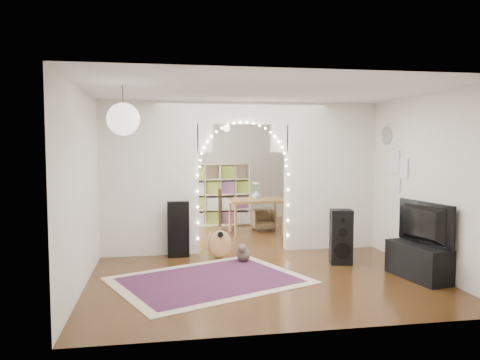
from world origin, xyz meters
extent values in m
plane|color=black|center=(0.00, 0.00, 0.00)|extent=(7.50, 7.50, 0.00)
cube|color=white|center=(0.00, 0.00, 2.70)|extent=(5.00, 7.50, 0.02)
cube|color=silver|center=(0.00, 3.75, 1.35)|extent=(5.00, 0.02, 2.70)
cube|color=silver|center=(0.00, -3.75, 1.35)|extent=(5.00, 0.02, 2.70)
cube|color=silver|center=(-2.50, 0.00, 1.35)|extent=(0.02, 7.50, 2.70)
cube|color=silver|center=(2.50, 0.00, 1.35)|extent=(0.02, 7.50, 2.70)
cube|color=silver|center=(-1.65, 0.00, 1.35)|extent=(1.70, 0.20, 2.70)
cube|color=silver|center=(1.65, 0.00, 1.35)|extent=(1.70, 0.20, 2.70)
cube|color=silver|center=(0.00, 0.00, 2.50)|extent=(1.60, 0.20, 0.40)
cube|color=white|center=(-2.47, 1.80, 1.50)|extent=(0.04, 1.20, 1.40)
cylinder|color=white|center=(2.48, -0.60, 2.10)|extent=(0.03, 0.31, 0.31)
sphere|color=white|center=(-1.90, -2.40, 2.25)|extent=(0.40, 0.40, 0.40)
cube|color=maroon|center=(-0.79, -1.77, 0.01)|extent=(3.12, 2.77, 0.02)
cube|color=black|center=(-1.17, -0.28, 0.49)|extent=(0.38, 0.14, 0.97)
ellipsoid|color=tan|center=(-0.47, -0.49, 0.42)|extent=(0.42, 0.24, 0.48)
cube|color=black|center=(-0.47, -0.49, 0.82)|extent=(0.05, 0.04, 0.55)
cube|color=black|center=(-0.47, -0.49, 1.12)|extent=(0.07, 0.04, 0.12)
ellipsoid|color=brown|center=(-0.12, -0.75, 0.12)|extent=(0.31, 0.40, 0.25)
sphere|color=brown|center=(-0.16, -0.89, 0.25)|extent=(0.18, 0.18, 0.15)
cone|color=brown|center=(-0.20, -0.89, 0.32)|extent=(0.05, 0.05, 0.05)
cone|color=brown|center=(-0.12, -0.89, 0.32)|extent=(0.05, 0.05, 0.05)
cylinder|color=brown|center=(-0.06, -0.56, 0.04)|extent=(0.10, 0.23, 0.08)
cube|color=black|center=(1.42, -1.17, 0.44)|extent=(0.40, 0.36, 0.89)
cylinder|color=black|center=(1.39, -1.32, 0.25)|extent=(0.25, 0.07, 0.26)
cylinder|color=black|center=(1.39, -1.32, 0.54)|extent=(0.14, 0.05, 0.14)
cylinder|color=black|center=(1.39, -1.32, 0.74)|extent=(0.08, 0.04, 0.08)
cube|color=black|center=(2.20, -2.18, 0.25)|extent=(0.57, 1.06, 0.50)
imported|color=black|center=(2.20, -2.18, 0.81)|extent=(0.33, 1.08, 0.62)
cube|color=beige|center=(-0.06, 2.81, 0.75)|extent=(1.49, 0.58, 1.49)
cube|color=brown|center=(0.59, 1.60, 0.73)|extent=(1.23, 0.84, 0.05)
cylinder|color=brown|center=(0.08, 1.26, 0.35)|extent=(0.05, 0.05, 0.70)
cylinder|color=brown|center=(1.12, 1.29, 0.35)|extent=(0.05, 0.05, 0.70)
cylinder|color=brown|center=(0.06, 1.90, 0.35)|extent=(0.05, 0.05, 0.70)
cylinder|color=brown|center=(1.09, 1.93, 0.35)|extent=(0.05, 0.05, 0.70)
imported|color=silver|center=(0.59, 1.60, 0.85)|extent=(0.19, 0.19, 0.19)
imported|color=brown|center=(-0.72, 3.02, 0.24)|extent=(0.63, 0.64, 0.47)
imported|color=brown|center=(0.84, 2.01, 0.23)|extent=(0.50, 0.52, 0.46)
camera|label=1|loc=(-1.47, -8.29, 1.95)|focal=35.00mm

